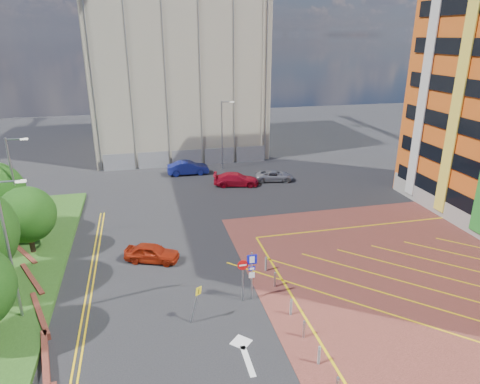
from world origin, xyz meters
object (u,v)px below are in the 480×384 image
object	(u,v)px
lamp_left_near	(9,246)
car_blue_back	(188,168)
car_silver_back	(274,176)
sign_cluster	(248,272)
tree_c	(27,215)
car_red_left	(152,253)
lamp_left_far	(16,187)
warning_sign	(196,300)
car_red_back	(236,179)
lamp_back	(223,133)

from	to	relation	value
lamp_left_near	car_blue_back	xyz separation A→B (m)	(12.14, 24.63, -3.89)
lamp_left_near	car_silver_back	size ratio (longest dim) A/B	1.94
sign_cluster	car_blue_back	bearing A→B (deg)	91.29
tree_c	lamp_left_near	size ratio (longest dim) A/B	0.61
tree_c	car_blue_back	xyz separation A→B (m)	(13.22, 16.63, -2.42)
sign_cluster	tree_c	bearing A→B (deg)	146.84
car_red_left	car_blue_back	size ratio (longest dim) A/B	0.82
car_blue_back	car_silver_back	distance (m)	9.97
lamp_left_far	warning_sign	xyz separation A→B (m)	(11.42, -12.40, -3.23)
car_red_left	car_silver_back	bearing A→B (deg)	-20.74
sign_cluster	car_silver_back	size ratio (longest dim) A/B	0.77
warning_sign	car_blue_back	distance (m)	27.17
sign_cluster	car_red_back	xyz separation A→B (m)	(3.92, 20.61, -1.27)
lamp_left_far	car_red_back	xyz separation A→B (m)	(18.64, 9.59, -3.97)
car_blue_back	sign_cluster	bearing A→B (deg)	-177.41
car_red_left	lamp_left_far	bearing A→B (deg)	84.16
sign_cluster	car_silver_back	xyz separation A→B (m)	(8.33, 21.16, -1.38)
car_red_left	sign_cluster	bearing A→B (deg)	-116.82
lamp_back	car_red_back	world-z (taller)	lamp_back
tree_c	sign_cluster	world-z (taller)	tree_c
lamp_back	sign_cluster	world-z (taller)	lamp_back
lamp_left_near	car_red_back	xyz separation A→B (m)	(16.64, 19.59, -3.97)
lamp_back	car_red_left	distance (m)	23.10
tree_c	car_red_back	xyz separation A→B (m)	(17.72, 11.59, -2.50)
lamp_left_far	car_red_back	size ratio (longest dim) A/B	1.69
lamp_back	car_red_back	xyz separation A→B (m)	(0.14, -6.41, -3.67)
car_red_back	tree_c	bearing A→B (deg)	135.59
warning_sign	car_red_left	xyz separation A→B (m)	(-2.13, 7.54, -0.78)
lamp_back	car_blue_back	distance (m)	5.81
tree_c	car_red_back	size ratio (longest dim) A/B	1.03
sign_cluster	warning_sign	size ratio (longest dim) A/B	1.42
lamp_left_far	tree_c	bearing A→B (deg)	-65.29
lamp_left_near	sign_cluster	world-z (taller)	lamp_left_near
lamp_left_far	lamp_back	xyz separation A→B (m)	(18.50, 16.00, -0.30)
tree_c	warning_sign	size ratio (longest dim) A/B	2.18
lamp_back	car_red_left	world-z (taller)	lamp_back
tree_c	car_red_left	size ratio (longest dim) A/B	1.28
car_blue_back	warning_sign	bearing A→B (deg)	175.56
warning_sign	sign_cluster	bearing A→B (deg)	22.78
car_red_left	car_blue_back	bearing A→B (deg)	7.80
car_red_left	car_silver_back	distance (m)	20.36
warning_sign	car_blue_back	xyz separation A→B (m)	(2.72, 27.03, -0.66)
car_blue_back	car_silver_back	xyz separation A→B (m)	(8.91, -4.48, -0.20)
car_red_back	warning_sign	bearing A→B (deg)	174.22
lamp_left_far	lamp_back	bearing A→B (deg)	40.86
car_red_back	car_blue_back	bearing A→B (deg)	54.20
car_blue_back	car_silver_back	bearing A→B (deg)	-115.40
lamp_left_near	lamp_back	world-z (taller)	lamp_left_near
lamp_back	sign_cluster	xyz separation A→B (m)	(-3.78, -27.02, -2.41)
lamp_left_near	car_silver_back	xyz separation A→B (m)	(21.05, 20.15, -4.09)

